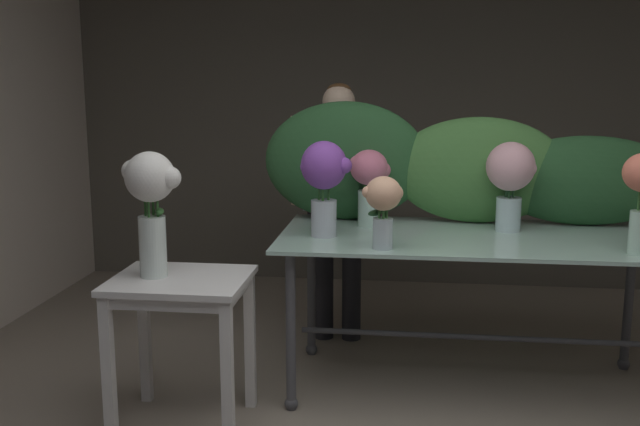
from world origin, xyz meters
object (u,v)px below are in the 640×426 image
at_px(side_table_white, 181,301).
at_px(florist, 338,185).
at_px(vase_violet_freesia, 324,179).
at_px(vase_rosy_roses, 369,180).
at_px(vase_blush_hydrangea, 510,176).
at_px(display_table_glass, 473,258).
at_px(vase_peach_lilies, 383,205).
at_px(vase_white_roses_tall, 151,199).

distance_m(side_table_white, florist, 1.45).
bearing_deg(vase_violet_freesia, vase_rosy_roses, 54.06).
bearing_deg(vase_blush_hydrangea, display_table_glass, -143.44).
relative_size(display_table_glass, vase_violet_freesia, 4.09).
xyz_separation_m(florist, vase_peach_lilies, (0.32, -1.02, 0.06)).
bearing_deg(vase_rosy_roses, vase_blush_hydrangea, -3.25).
bearing_deg(side_table_white, vase_violet_freesia, 37.72).
xyz_separation_m(florist, vase_rosy_roses, (0.22, -0.48, 0.10)).
bearing_deg(vase_blush_hydrangea, side_table_white, -155.26).
height_order(side_table_white, vase_white_roses_tall, vase_white_roses_tall).
bearing_deg(vase_peach_lilies, vase_white_roses_tall, -167.36).
relative_size(vase_peach_lilies, vase_violet_freesia, 0.71).
distance_m(vase_rosy_roses, vase_violet_freesia, 0.36).
height_order(display_table_glass, vase_rosy_roses, vase_rosy_roses).
height_order(vase_blush_hydrangea, vase_peach_lilies, vase_blush_hydrangea).
bearing_deg(florist, vase_blush_hydrangea, -28.41).
bearing_deg(display_table_glass, florist, 139.63).
bearing_deg(vase_blush_hydrangea, vase_peach_lilies, -142.83).
bearing_deg(vase_peach_lilies, vase_violet_freesia, 142.43).
relative_size(display_table_glass, florist, 1.25).
xyz_separation_m(side_table_white, vase_white_roses_tall, (-0.13, 0.00, 0.48)).
xyz_separation_m(vase_blush_hydrangea, vase_white_roses_tall, (-1.71, -0.73, -0.04)).
distance_m(display_table_glass, vase_white_roses_tall, 1.67).
relative_size(vase_blush_hydrangea, vase_violet_freesia, 0.97).
bearing_deg(vase_white_roses_tall, vase_violet_freesia, 32.76).
bearing_deg(vase_rosy_roses, display_table_glass, -17.93).
bearing_deg(vase_blush_hydrangea, vase_white_roses_tall, -156.87).
distance_m(vase_blush_hydrangea, vase_peach_lilies, 0.82).
xyz_separation_m(vase_blush_hydrangea, vase_violet_freesia, (-0.96, -0.25, 0.01)).
bearing_deg(vase_white_roses_tall, side_table_white, -0.02).
distance_m(side_table_white, vase_blush_hydrangea, 1.82).
relative_size(vase_rosy_roses, vase_violet_freesia, 0.86).
xyz_separation_m(display_table_glass, side_table_white, (-1.40, -0.59, -0.10)).
height_order(side_table_white, vase_blush_hydrangea, vase_blush_hydrangea).
xyz_separation_m(side_table_white, vase_peach_lilies, (0.93, 0.24, 0.44)).
relative_size(florist, vase_violet_freesia, 3.28).
distance_m(side_table_white, vase_rosy_roses, 1.23).
xyz_separation_m(vase_blush_hydrangea, vase_peach_lilies, (-0.65, -0.49, -0.08)).
distance_m(vase_blush_hydrangea, vase_white_roses_tall, 1.86).
distance_m(florist, vase_white_roses_tall, 1.46).
bearing_deg(vase_violet_freesia, vase_blush_hydrangea, 14.56).
height_order(display_table_glass, vase_blush_hydrangea, vase_blush_hydrangea).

